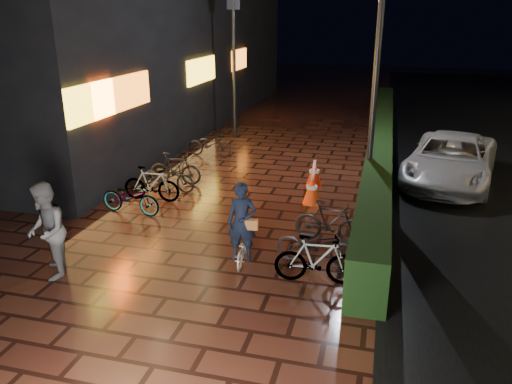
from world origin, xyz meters
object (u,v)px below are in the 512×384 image
(bystander_person, at_px, (46,231))
(van, at_px, (451,160))
(cart_assembly, at_px, (374,165))
(traffic_barrier, at_px, (313,181))
(cyclist, at_px, (242,234))

(bystander_person, bearing_deg, van, 101.63)
(bystander_person, distance_m, cart_assembly, 8.88)
(traffic_barrier, height_order, cart_assembly, cart_assembly)
(cyclist, height_order, cart_assembly, cyclist)
(van, relative_size, cyclist, 2.94)
(van, distance_m, traffic_barrier, 4.17)
(cyclist, relative_size, cart_assembly, 1.49)
(van, bearing_deg, cart_assembly, -149.05)
(van, relative_size, traffic_barrier, 2.63)
(cart_assembly, bearing_deg, van, 18.86)
(bystander_person, xyz_separation_m, traffic_barrier, (4.02, 5.64, -0.53))
(traffic_barrier, bearing_deg, cyclist, -99.92)
(bystander_person, distance_m, cyclist, 3.57)
(bystander_person, xyz_separation_m, cart_assembly, (5.54, 6.93, -0.33))
(van, xyz_separation_m, cyclist, (-4.38, -6.26, -0.07))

